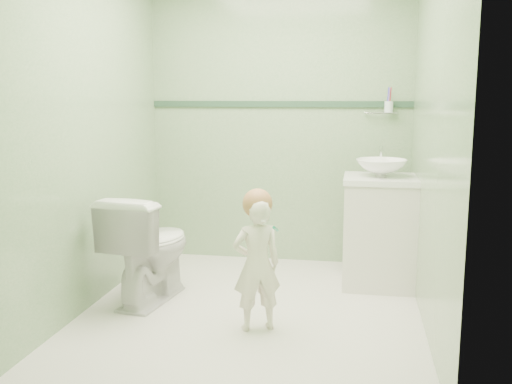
# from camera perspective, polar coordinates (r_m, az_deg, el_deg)

# --- Properties ---
(ground) EXTENTS (2.50, 2.50, 0.00)m
(ground) POSITION_cam_1_polar(r_m,az_deg,el_deg) (3.89, -0.40, -11.78)
(ground) COLOR silver
(ground) RESTS_ON ground
(room_shell) EXTENTS (2.50, 2.54, 2.40)m
(room_shell) POSITION_cam_1_polar(r_m,az_deg,el_deg) (3.63, -0.42, 6.16)
(room_shell) COLOR #80A877
(room_shell) RESTS_ON ground
(trim_stripe) EXTENTS (2.20, 0.02, 0.05)m
(trim_stripe) POSITION_cam_1_polar(r_m,az_deg,el_deg) (4.84, 2.30, 8.79)
(trim_stripe) COLOR #2A4934
(trim_stripe) RESTS_ON room_shell
(vanity) EXTENTS (0.52, 0.50, 0.80)m
(vanity) POSITION_cam_1_polar(r_m,az_deg,el_deg) (4.38, 12.20, -4.05)
(vanity) COLOR silver
(vanity) RESTS_ON ground
(counter) EXTENTS (0.54, 0.52, 0.04)m
(counter) POSITION_cam_1_polar(r_m,az_deg,el_deg) (4.31, 12.39, 1.26)
(counter) COLOR white
(counter) RESTS_ON vanity
(basin) EXTENTS (0.37, 0.37, 0.13)m
(basin) POSITION_cam_1_polar(r_m,az_deg,el_deg) (4.29, 12.43, 2.37)
(basin) COLOR white
(basin) RESTS_ON counter
(faucet) EXTENTS (0.03, 0.13, 0.18)m
(faucet) POSITION_cam_1_polar(r_m,az_deg,el_deg) (4.47, 12.38, 3.68)
(faucet) COLOR silver
(faucet) RESTS_ON counter
(cup_holder) EXTENTS (0.26, 0.07, 0.21)m
(cup_holder) POSITION_cam_1_polar(r_m,az_deg,el_deg) (4.75, 13.05, 8.30)
(cup_holder) COLOR silver
(cup_holder) RESTS_ON room_shell
(toilet) EXTENTS (0.53, 0.80, 0.76)m
(toilet) POSITION_cam_1_polar(r_m,az_deg,el_deg) (4.04, -10.60, -5.44)
(toilet) COLOR white
(toilet) RESTS_ON ground
(toddler) EXTENTS (0.35, 0.30, 0.82)m
(toddler) POSITION_cam_1_polar(r_m,az_deg,el_deg) (3.47, 0.08, -7.30)
(toddler) COLOR silver
(toddler) RESTS_ON ground
(hair_cap) EXTENTS (0.18, 0.18, 0.18)m
(hair_cap) POSITION_cam_1_polar(r_m,az_deg,el_deg) (3.41, 0.15, -1.16)
(hair_cap) COLOR #A87043
(hair_cap) RESTS_ON toddler
(teal_toothbrush) EXTENTS (0.10, 0.14, 0.08)m
(teal_toothbrush) POSITION_cam_1_polar(r_m,az_deg,el_deg) (3.31, 1.84, -3.63)
(teal_toothbrush) COLOR #168865
(teal_toothbrush) RESTS_ON toddler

